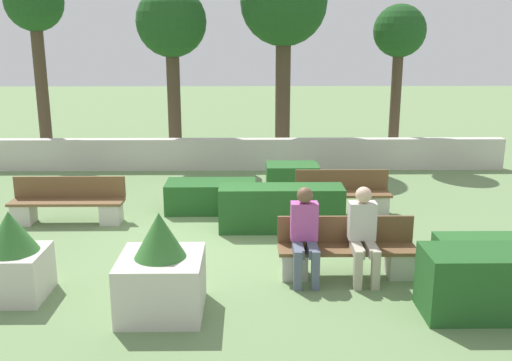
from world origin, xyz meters
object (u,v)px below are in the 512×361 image
bench_left_side (343,198)px  person_seated_man (305,230)px  planter_corner_right (161,273)px  tree_rightmost (399,37)px  person_seated_woman (363,230)px  bench_front (347,254)px  tree_center_left (171,27)px  bench_right_side (68,206)px  tree_center_right (284,6)px  planter_corner_left (13,258)px  tree_leftmost (35,11)px

bench_left_side → person_seated_man: person_seated_man is taller
planter_corner_right → tree_rightmost: bearing=59.9°
person_seated_woman → bench_left_side: bearing=85.9°
bench_front → person_seated_woman: 0.47m
tree_center_left → planter_corner_right: bearing=-84.1°
bench_right_side → tree_center_right: bearing=46.6°
bench_right_side → planter_corner_left: planter_corner_left is taller
person_seated_man → tree_leftmost: bearing=128.7°
bench_right_side → person_seated_man: size_ratio=1.56×
person_seated_man → bench_right_side: bearing=147.9°
bench_right_side → planter_corner_right: (2.25, -3.55, 0.19)m
tree_center_left → tree_rightmost: size_ratio=1.11×
tree_leftmost → tree_center_left: tree_leftmost is taller
person_seated_man → tree_center_left: tree_center_left is taller
person_seated_man → tree_center_right: (0.14, 7.89, 3.37)m
planter_corner_right → tree_rightmost: size_ratio=0.31×
planter_corner_left → tree_center_left: bearing=82.7°
bench_front → tree_center_right: (-0.48, 7.75, 3.77)m
bench_front → tree_rightmost: 8.48m
bench_front → person_seated_woman: (0.19, -0.14, 0.41)m
bench_right_side → planter_corner_left: (0.25, -3.10, 0.22)m
bench_front → bench_right_side: 5.34m
planter_corner_right → bench_right_side: bearing=122.4°
bench_right_side → bench_front: bearing=-31.8°
person_seated_man → bench_left_side: bearing=71.3°
bench_left_side → tree_center_left: (-3.83, 4.86, 3.27)m
planter_corner_right → tree_leftmost: bearing=116.6°
person_seated_woman → tree_center_right: 8.60m
planter_corner_right → tree_rightmost: tree_rightmost is taller
planter_corner_right → tree_rightmost: (5.01, 8.63, 2.80)m
planter_corner_left → planter_corner_right: size_ratio=0.91×
person_seated_woman → bench_front: bearing=144.6°
bench_left_side → planter_corner_right: (-2.91, -4.03, 0.20)m
bench_right_side → person_seated_woman: (4.94, -2.59, 0.41)m
bench_left_side → planter_corner_right: 4.97m
bench_left_side → person_seated_man: (-1.04, -3.06, 0.41)m
planter_corner_left → bench_left_side: bearing=36.2°
bench_front → person_seated_woman: person_seated_woman is taller
person_seated_woman → tree_center_left: tree_center_left is taller
tree_center_left → tree_center_right: tree_center_right is taller
person_seated_man → planter_corner_left: person_seated_man is taller
bench_left_side → tree_leftmost: 9.46m
bench_left_side → tree_center_left: tree_center_left is taller
bench_front → tree_leftmost: size_ratio=0.40×
bench_left_side → person_seated_man: size_ratio=1.37×
bench_front → bench_right_side: (-4.75, 2.45, 0.00)m
bench_front → tree_center_right: size_ratio=0.37×
person_seated_woman → tree_rightmost: size_ratio=0.32×
bench_left_side → tree_center_right: bearing=91.3°
tree_leftmost → planter_corner_right: bearing=-63.4°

